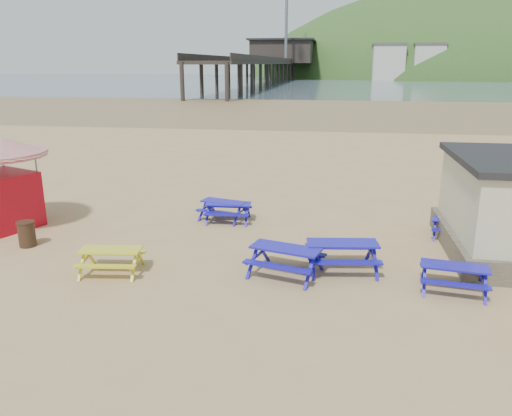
% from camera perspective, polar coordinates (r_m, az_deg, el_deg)
% --- Properties ---
extents(ground, '(400.00, 400.00, 0.00)m').
position_cam_1_polar(ground, '(16.41, -2.59, -4.72)').
color(ground, tan).
rests_on(ground, ground).
extents(wet_sand, '(400.00, 400.00, 0.00)m').
position_cam_1_polar(wet_sand, '(70.32, 6.60, 11.31)').
color(wet_sand, olive).
rests_on(wet_sand, ground).
extents(sea, '(400.00, 400.00, 0.00)m').
position_cam_1_polar(sea, '(185.13, 8.34, 14.21)').
color(sea, '#4D606E').
rests_on(sea, ground).
extents(picnic_table_blue_a, '(1.79, 1.47, 0.72)m').
position_cam_1_polar(picnic_table_blue_a, '(19.19, -3.18, -0.47)').
color(picnic_table_blue_a, '#130D9B').
rests_on(picnic_table_blue_a, ground).
extents(picnic_table_blue_b, '(2.04, 1.80, 0.73)m').
position_cam_1_polar(picnic_table_blue_b, '(19.45, -3.69, -0.24)').
color(picnic_table_blue_b, '#130D9B').
rests_on(picnic_table_blue_b, ground).
extents(picnic_table_blue_c, '(1.78, 1.54, 0.66)m').
position_cam_1_polar(picnic_table_blue_c, '(18.63, 21.83, -2.26)').
color(picnic_table_blue_c, '#130D9B').
rests_on(picnic_table_blue_c, ground).
extents(picnic_table_blue_d, '(2.34, 2.08, 0.83)m').
position_cam_1_polar(picnic_table_blue_d, '(14.37, 3.39, -6.06)').
color(picnic_table_blue_d, '#130D9B').
rests_on(picnic_table_blue_d, ground).
extents(picnic_table_blue_e, '(2.25, 1.92, 0.86)m').
position_cam_1_polar(picnic_table_blue_e, '(14.88, 9.81, -5.43)').
color(picnic_table_blue_e, '#130D9B').
rests_on(picnic_table_blue_e, ground).
extents(picnic_table_blue_f, '(1.89, 1.61, 0.72)m').
position_cam_1_polar(picnic_table_blue_f, '(14.40, 21.64, -7.44)').
color(picnic_table_blue_f, '#130D9B').
rests_on(picnic_table_blue_f, ground).
extents(picnic_table_yellow, '(1.89, 1.60, 0.73)m').
position_cam_1_polar(picnic_table_yellow, '(15.10, -16.20, -5.81)').
color(picnic_table_yellow, '#BCB10F').
rests_on(picnic_table_yellow, ground).
extents(litter_bin, '(0.58, 0.58, 0.86)m').
position_cam_1_polar(litter_bin, '(18.18, -24.73, -2.69)').
color(litter_bin, '#392918').
rests_on(litter_bin, ground).
extents(pier, '(24.00, 220.00, 39.29)m').
position_cam_1_polar(pier, '(194.39, 2.93, 16.05)').
color(pier, black).
rests_on(pier, ground).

